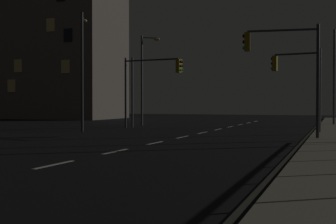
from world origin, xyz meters
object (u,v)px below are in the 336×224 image
at_px(street_lamp_across_street, 336,68).
at_px(street_lamp_far_end, 82,61).
at_px(building_distant, 42,41).
at_px(traffic_light_far_center, 298,74).
at_px(traffic_light_far_right, 285,59).
at_px(traffic_light_mid_left, 154,77).
at_px(traffic_light_overhead_east, 150,77).
at_px(street_lamp_mid_block, 145,72).

distance_m(street_lamp_across_street, street_lamp_far_end, 20.87).
xyz_separation_m(street_lamp_across_street, street_lamp_far_end, (-15.75, -13.69, -0.13)).
bearing_deg(street_lamp_across_street, building_distant, 165.84).
height_order(traffic_light_far_center, street_lamp_far_end, street_lamp_far_end).
bearing_deg(traffic_light_far_right, traffic_light_far_center, 87.97).
bearing_deg(traffic_light_mid_left, building_distant, 142.91).
distance_m(traffic_light_far_right, traffic_light_mid_left, 13.71).
height_order(street_lamp_far_end, building_distant, building_distant).
relative_size(traffic_light_far_center, building_distant, 0.25).
bearing_deg(traffic_light_mid_left, traffic_light_far_right, -39.31).
xyz_separation_m(traffic_light_far_center, street_lamp_across_street, (2.19, 11.28, 1.19)).
xyz_separation_m(traffic_light_far_center, street_lamp_far_end, (-13.56, -2.41, 1.06)).
height_order(traffic_light_far_center, street_lamp_across_street, street_lamp_across_street).
relative_size(traffic_light_overhead_east, street_lamp_mid_block, 0.70).
xyz_separation_m(traffic_light_far_center, street_lamp_mid_block, (-13.03, 6.76, 0.89)).
xyz_separation_m(street_lamp_mid_block, building_distant, (-20.02, 13.42, 5.37)).
bearing_deg(building_distant, traffic_light_mid_left, -37.09).
height_order(traffic_light_overhead_east, street_lamp_across_street, street_lamp_across_street).
relative_size(traffic_light_mid_left, street_lamp_far_end, 0.69).
distance_m(traffic_light_far_right, traffic_light_overhead_east, 13.07).
xyz_separation_m(traffic_light_overhead_east, building_distant, (-22.31, 17.80, 6.09)).
bearing_deg(street_lamp_across_street, traffic_light_mid_left, -148.56).
bearing_deg(street_lamp_mid_block, traffic_light_far_center, -27.41).
relative_size(street_lamp_mid_block, building_distant, 0.38).
relative_size(street_lamp_mid_block, street_lamp_far_end, 0.97).
relative_size(traffic_light_far_center, traffic_light_mid_left, 0.92).
bearing_deg(street_lamp_across_street, traffic_light_far_right, -98.15).
distance_m(traffic_light_far_center, street_lamp_mid_block, 14.70).
distance_m(traffic_light_mid_left, street_lamp_far_end, 6.44).
xyz_separation_m(traffic_light_far_right, traffic_light_mid_left, (-10.60, 8.68, -0.24)).
relative_size(traffic_light_far_right, street_lamp_mid_block, 0.74).
bearing_deg(traffic_light_far_right, street_lamp_across_street, 81.85).
relative_size(traffic_light_far_center, street_lamp_mid_block, 0.66).
bearing_deg(traffic_light_far_center, traffic_light_far_right, -92.03).
distance_m(traffic_light_far_center, building_distant, 39.23).
distance_m(traffic_light_overhead_east, street_lamp_far_end, 5.62).
xyz_separation_m(traffic_light_mid_left, street_lamp_far_end, (-2.77, -5.76, 0.84)).
xyz_separation_m(street_lamp_across_street, building_distant, (-35.24, 8.89, 5.07)).
xyz_separation_m(traffic_light_overhead_east, traffic_light_far_center, (10.74, -2.37, -0.18)).
height_order(traffic_light_overhead_east, building_distant, building_distant).
height_order(traffic_light_mid_left, building_distant, building_distant).
bearing_deg(street_lamp_mid_block, street_lamp_far_end, -93.33).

